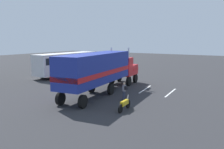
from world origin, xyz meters
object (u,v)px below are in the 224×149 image
at_px(semi_truck, 101,69).
at_px(motorcycle, 125,104).
at_px(parked_bus, 67,62).
at_px(person_bystander, 124,90).

bearing_deg(semi_truck, motorcycle, -129.04).
bearing_deg(parked_bus, person_bystander, -119.58).
bearing_deg(semi_truck, person_bystander, -109.15).
bearing_deg(motorcycle, parked_bus, 55.55).
bearing_deg(parked_bus, semi_truck, -122.29).
distance_m(semi_truck, person_bystander, 3.84).
height_order(parked_bus, motorcycle, parked_bus).
xyz_separation_m(person_bystander, motorcycle, (-2.81, -1.59, -0.41)).
distance_m(semi_truck, parked_bus, 13.31).
distance_m(parked_bus, motorcycle, 19.61).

